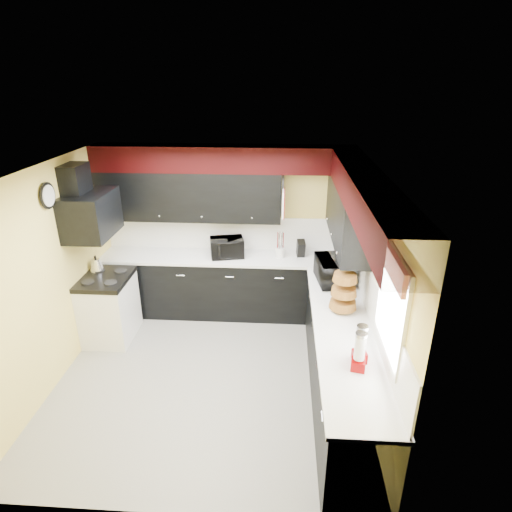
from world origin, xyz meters
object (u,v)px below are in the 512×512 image
(toaster_oven, at_px, (227,248))
(utensil_crock, at_px, (280,252))
(knife_block, at_px, (301,249))
(kettle, at_px, (96,265))
(microwave, at_px, (333,271))

(toaster_oven, xyz_separation_m, utensil_crock, (0.77, 0.03, -0.06))
(knife_block, bearing_deg, kettle, -173.90)
(utensil_crock, height_order, kettle, same)
(toaster_oven, distance_m, microwave, 1.62)
(microwave, xyz_separation_m, kettle, (-3.16, 0.18, -0.09))
(microwave, height_order, knife_block, microwave)
(microwave, xyz_separation_m, utensil_crock, (-0.67, 0.76, -0.08))
(knife_block, bearing_deg, utensil_crock, -179.15)
(kettle, bearing_deg, knife_block, 12.44)
(utensil_crock, height_order, knife_block, knife_block)
(toaster_oven, relative_size, knife_block, 1.93)
(toaster_oven, relative_size, microwave, 0.83)
(toaster_oven, bearing_deg, microwave, -39.68)
(kettle, bearing_deg, toaster_oven, 17.76)
(microwave, xyz_separation_m, knife_block, (-0.38, 0.79, -0.03))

